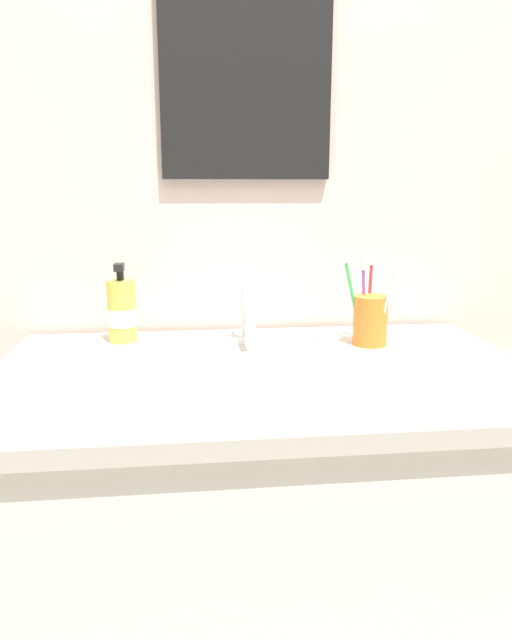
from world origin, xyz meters
name	(u,v)px	position (x,y,z in m)	size (l,w,h in m)	color
tiled_wall_back	(245,210)	(0.00, 0.35, 1.20)	(2.22, 0.04, 2.40)	beige
vanity_counter	(263,580)	(0.00, 0.00, 0.46)	(1.02, 0.63, 0.92)	silver
sink_basin	(258,390)	(-0.01, -0.01, 0.88)	(0.43, 0.43, 0.11)	white
faucet	(247,313)	(-0.01, 0.19, 0.99)	(0.02, 0.15, 0.13)	silver
toothbrush_cup	(370,320)	(0.25, 0.14, 0.97)	(0.07, 0.07, 0.11)	orange
toothbrush_white	(388,299)	(0.27, 0.11, 1.03)	(0.04, 0.04, 0.18)	white
toothbrush_green	(352,292)	(0.21, 0.15, 1.04)	(0.05, 0.03, 0.20)	green
toothbrush_red	(370,291)	(0.26, 0.18, 1.03)	(0.02, 0.03, 0.19)	red
toothbrush_purple	(364,294)	(0.24, 0.17, 1.03)	(0.02, 0.03, 0.18)	purple
soap_dispenser	(122,311)	(-0.29, 0.23, 0.99)	(0.06, 0.06, 0.18)	#DBCC4C
wall_mirror	(246,67)	(0.00, 0.32, 1.51)	(0.38, 0.02, 0.48)	black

